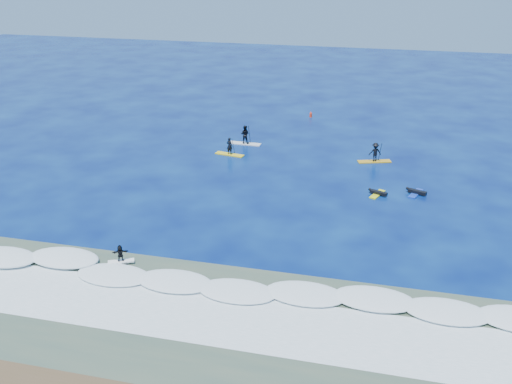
% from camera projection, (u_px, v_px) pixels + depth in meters
% --- Properties ---
extents(ground, '(160.00, 160.00, 0.00)m').
position_uv_depth(ground, '(260.00, 217.00, 43.49)').
color(ground, '#030C49').
rests_on(ground, ground).
extents(shallow_water, '(90.00, 13.00, 0.01)m').
position_uv_depth(shallow_water, '(202.00, 326.00, 31.01)').
color(shallow_water, '#3A4F41').
rests_on(shallow_water, ground).
extents(breaking_wave, '(40.00, 6.00, 0.30)m').
position_uv_depth(breaking_wave, '(223.00, 287.00, 34.58)').
color(breaking_wave, white).
rests_on(breaking_wave, ground).
extents(whitewater, '(34.00, 5.00, 0.02)m').
position_uv_depth(whitewater, '(208.00, 316.00, 31.90)').
color(whitewater, silver).
rests_on(whitewater, ground).
extents(sup_paddler_left, '(3.02, 1.26, 2.06)m').
position_uv_depth(sup_paddler_left, '(230.00, 149.00, 56.02)').
color(sup_paddler_left, yellow).
rests_on(sup_paddler_left, ground).
extents(sup_paddler_center, '(3.36, 0.96, 2.34)m').
position_uv_depth(sup_paddler_center, '(245.00, 136.00, 58.97)').
color(sup_paddler_center, silver).
rests_on(sup_paddler_center, ground).
extents(sup_paddler_right, '(3.25, 1.74, 2.22)m').
position_uv_depth(sup_paddler_right, '(375.00, 153.00, 54.11)').
color(sup_paddler_right, gold).
rests_on(sup_paddler_right, ground).
extents(prone_paddler_near, '(1.61, 2.14, 0.44)m').
position_uv_depth(prone_paddler_near, '(378.00, 193.00, 47.25)').
color(prone_paddler_near, yellow).
rests_on(prone_paddler_near, ground).
extents(prone_paddler_far, '(1.71, 2.27, 0.46)m').
position_uv_depth(prone_paddler_far, '(416.00, 192.00, 47.40)').
color(prone_paddler_far, '#1738AC').
rests_on(prone_paddler_far, ground).
extents(wave_surfer, '(1.71, 1.14, 1.22)m').
position_uv_depth(wave_surfer, '(120.00, 254.00, 36.78)').
color(wave_surfer, white).
rests_on(wave_surfer, breaking_wave).
extents(marker_buoy, '(0.32, 0.32, 0.76)m').
position_uv_depth(marker_buoy, '(311.00, 115.00, 68.40)').
color(marker_buoy, '#FB3516').
rests_on(marker_buoy, ground).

